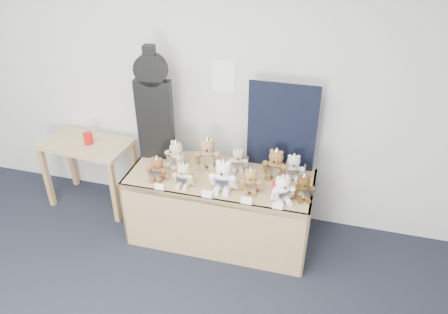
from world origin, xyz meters
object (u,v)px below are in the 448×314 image
(teddy_back_left, at_px, (176,155))
(teddy_front_far_right, at_px, (282,189))
(side_table, at_px, (87,153))
(red_cup, at_px, (88,138))
(display_table, at_px, (218,194))
(teddy_back_end, at_px, (293,168))
(teddy_front_left, at_px, (184,175))
(teddy_front_right, at_px, (250,181))
(teddy_front_far_left, at_px, (157,169))
(teddy_back_centre_left, at_px, (207,153))
(guitar_case, at_px, (154,106))
(teddy_front_end, at_px, (303,187))
(teddy_back_centre_right, at_px, (238,160))
(teddy_front_centre, at_px, (223,176))
(teddy_back_right, at_px, (276,164))

(teddy_back_left, bearing_deg, teddy_front_far_right, 10.68)
(side_table, relative_size, red_cup, 7.75)
(display_table, bearing_deg, teddy_back_end, 19.08)
(red_cup, distance_m, teddy_front_left, 1.18)
(display_table, bearing_deg, side_table, 170.08)
(side_table, bearing_deg, teddy_front_right, -6.04)
(teddy_front_far_left, distance_m, teddy_front_left, 0.26)
(teddy_front_far_left, xyz_separation_m, teddy_front_right, (0.82, 0.03, 0.00))
(side_table, relative_size, teddy_back_centre_left, 2.89)
(guitar_case, height_order, teddy_front_far_left, guitar_case)
(teddy_front_end, bearing_deg, teddy_back_end, 95.98)
(teddy_front_far_right, bearing_deg, red_cup, 140.59)
(guitar_case, bearing_deg, teddy_front_far_right, -23.51)
(teddy_back_end, bearing_deg, display_table, -169.94)
(teddy_back_centre_right, xyz_separation_m, teddy_back_end, (0.50, -0.01, 0.01))
(teddy_front_far_right, height_order, teddy_front_end, teddy_front_far_right)
(display_table, relative_size, guitar_case, 1.54)
(guitar_case, height_order, teddy_front_far_right, guitar_case)
(teddy_front_far_left, xyz_separation_m, teddy_back_centre_right, (0.64, 0.33, -0.00))
(teddy_front_end, height_order, teddy_back_centre_left, teddy_back_centre_left)
(teddy_front_far_left, xyz_separation_m, teddy_back_end, (1.14, 0.32, 0.01))
(teddy_front_centre, height_order, teddy_back_right, teddy_front_centre)
(teddy_back_centre_right, bearing_deg, teddy_front_centre, -112.77)
(teddy_front_far_right, xyz_separation_m, teddy_back_left, (-1.02, 0.27, 0.01))
(display_table, relative_size, teddy_back_end, 6.25)
(teddy_front_far_left, distance_m, teddy_back_left, 0.26)
(teddy_front_left, xyz_separation_m, teddy_front_end, (1.01, 0.09, 0.00))
(guitar_case, xyz_separation_m, red_cup, (-0.73, -0.02, -0.43))
(teddy_front_end, height_order, teddy_back_right, teddy_back_right)
(side_table, distance_m, guitar_case, 0.99)
(teddy_front_right, relative_size, teddy_back_left, 0.86)
(red_cup, xyz_separation_m, teddy_front_far_right, (1.97, -0.36, 0.01))
(teddy_back_left, bearing_deg, teddy_front_end, 16.38)
(teddy_front_centre, relative_size, teddy_back_left, 1.11)
(teddy_back_end, bearing_deg, teddy_front_far_left, -173.51)
(teddy_front_left, bearing_deg, teddy_back_end, 20.29)
(teddy_back_left, bearing_deg, guitar_case, 178.91)
(teddy_front_far_left, height_order, teddy_back_end, teddy_back_end)
(teddy_back_end, bearing_deg, teddy_back_centre_right, 169.67)
(teddy_front_left, bearing_deg, teddy_front_far_right, -0.93)
(display_table, distance_m, guitar_case, 0.98)
(teddy_front_right, relative_size, teddy_front_end, 0.99)
(teddy_back_left, bearing_deg, teddy_front_far_left, -83.47)
(teddy_back_right, xyz_separation_m, teddy_back_end, (0.16, 0.01, -0.01))
(teddy_back_right, bearing_deg, teddy_back_centre_right, -175.33)
(teddy_front_end, bearing_deg, teddy_front_right, 165.42)
(teddy_back_centre_right, bearing_deg, guitar_case, 163.96)
(side_table, relative_size, teddy_front_left, 3.67)
(guitar_case, xyz_separation_m, teddy_back_end, (1.29, -0.03, -0.42))
(display_table, height_order, teddy_back_centre_left, teddy_back_centre_left)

